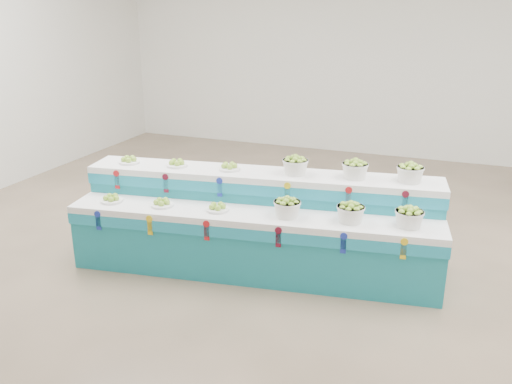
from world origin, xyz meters
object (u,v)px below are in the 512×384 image
display_stand (256,223)px  basket_upper_right (410,172)px  plate_upper_mid (177,163)px  basket_lower_left (287,207)px

display_stand → basket_upper_right: 1.70m
display_stand → plate_upper_mid: 1.14m
basket_lower_left → plate_upper_mid: plate_upper_mid is taller
display_stand → basket_upper_right: size_ratio=14.22×
basket_lower_left → basket_upper_right: (1.10, 0.65, 0.30)m
basket_upper_right → display_stand: bearing=-162.9°
plate_upper_mid → basket_upper_right: (2.51, 0.37, 0.06)m
basket_lower_left → plate_upper_mid: 1.45m
display_stand → basket_lower_left: display_stand is taller
display_stand → basket_lower_left: bearing=-32.7°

